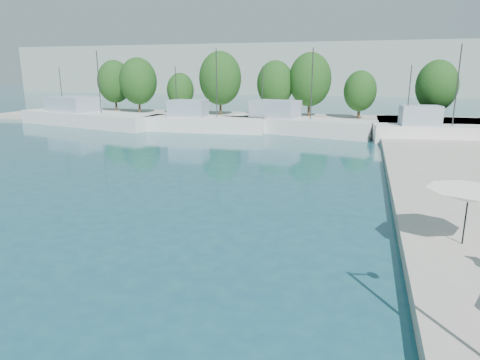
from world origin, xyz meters
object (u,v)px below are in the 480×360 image
(trawler_02, at_px, (203,123))
(trawler_04, at_px, (435,133))
(trawler_01, at_px, (87,117))
(umbrella_white, at_px, (468,196))
(trawler_03, at_px, (292,124))

(trawler_02, distance_m, trawler_04, 26.23)
(trawler_02, bearing_deg, trawler_04, -6.26)
(trawler_01, distance_m, trawler_02, 17.64)
(trawler_01, relative_size, trawler_02, 1.53)
(trawler_04, bearing_deg, trawler_01, 169.12)
(trawler_04, height_order, umbrella_white, trawler_04)
(trawler_01, height_order, umbrella_white, trawler_01)
(trawler_01, xyz_separation_m, umbrella_white, (40.70, -33.61, 1.48))
(trawler_04, xyz_separation_m, umbrella_white, (-3.05, -30.32, 1.47))
(trawler_02, xyz_separation_m, trawler_03, (10.87, 1.53, -0.00))
(trawler_02, bearing_deg, trawler_01, 172.19)
(trawler_03, xyz_separation_m, trawler_04, (15.31, -3.22, 0.00))
(trawler_03, bearing_deg, umbrella_white, -55.96)
(trawler_03, relative_size, umbrella_white, 6.04)
(trawler_04, bearing_deg, trawler_02, 169.74)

